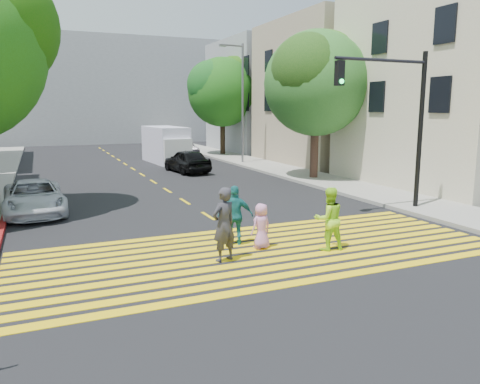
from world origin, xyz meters
TOP-DOWN VIEW (x-y plane):
  - ground at (0.00, 0.00)m, footprint 120.00×120.00m
  - sidewalk_right at (8.50, 15.00)m, footprint 3.00×60.00m
  - curb_red at (-6.90, 6.00)m, footprint 0.20×8.00m
  - crosswalk at (0.00, 1.28)m, footprint 13.40×5.30m
  - lane_line at (0.00, 22.50)m, footprint 0.12×34.40m
  - building_right_cream at (15.00, 8.00)m, footprint 10.00×10.00m
  - building_right_tan at (15.00, 19.00)m, footprint 10.00×10.00m
  - building_right_grey at (15.00, 30.00)m, footprint 10.00×10.00m
  - backdrop_block at (0.00, 48.00)m, footprint 30.00×8.00m
  - tree_right_near at (8.48, 12.24)m, footprint 7.37×7.35m
  - tree_right_far at (8.76, 27.01)m, footprint 6.39×5.85m
  - pedestrian_man at (-1.34, 0.94)m, footprint 0.83×0.68m
  - pedestrian_woman at (1.71, 0.70)m, footprint 0.95×0.78m
  - pedestrian_child at (0.04, 1.56)m, footprint 0.72×0.56m
  - pedestrian_extra at (-0.50, 2.19)m, footprint 1.11×0.79m
  - white_sedan at (-5.90, 8.93)m, footprint 2.29×4.66m
  - dark_car_near at (2.80, 17.93)m, footprint 2.20×4.45m
  - silver_car at (3.62, 28.11)m, footprint 2.34×5.06m
  - dark_car_parked at (5.16, 27.12)m, footprint 1.89×4.31m
  - white_van at (2.99, 23.58)m, footprint 2.44×5.69m
  - traffic_signal at (6.75, 3.80)m, footprint 4.11×0.36m
  - street_lamp at (7.58, 20.60)m, footprint 1.89×0.43m

SIDE VIEW (x-z plane):
  - ground at x=0.00m, z-range 0.00..0.00m
  - lane_line at x=0.00m, z-range 0.00..0.01m
  - crosswalk at x=0.00m, z-range 0.00..0.01m
  - sidewalk_right at x=8.50m, z-range 0.00..0.15m
  - curb_red at x=-6.90m, z-range 0.00..0.16m
  - white_sedan at x=-5.90m, z-range 0.00..1.27m
  - pedestrian_child at x=0.04m, z-range 0.00..1.30m
  - dark_car_parked at x=5.16m, z-range 0.00..1.38m
  - silver_car at x=3.62m, z-range 0.00..1.43m
  - dark_car_near at x=2.80m, z-range 0.00..1.46m
  - pedestrian_extra at x=-0.50m, z-range 0.00..1.75m
  - pedestrian_woman at x=1.71m, z-range 0.00..1.79m
  - pedestrian_man at x=-1.34m, z-range 0.00..1.96m
  - white_van at x=2.99m, z-range -0.07..2.56m
  - traffic_signal at x=6.75m, z-range 0.89..6.92m
  - street_lamp at x=7.58m, z-range 0.62..8.96m
  - building_right_cream at x=15.00m, z-range 0.00..10.00m
  - building_right_tan at x=15.00m, z-range 0.00..10.00m
  - building_right_grey at x=15.00m, z-range 0.00..10.00m
  - tree_right_near at x=8.48m, z-range 1.45..9.69m
  - tree_right_far at x=8.76m, z-range 1.45..9.72m
  - backdrop_block at x=0.00m, z-range 0.00..12.00m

